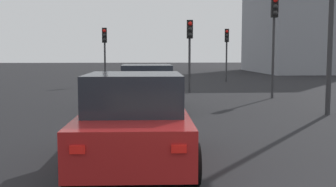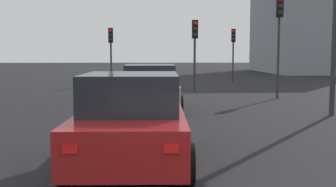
{
  "view_description": "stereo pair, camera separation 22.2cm",
  "coord_description": "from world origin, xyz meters",
  "px_view_note": "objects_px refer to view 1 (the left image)",
  "views": [
    {
      "loc": [
        -4.49,
        1.6,
        1.99
      ],
      "look_at": [
        5.12,
        0.98,
        1.04
      ],
      "focal_mm": 44.36,
      "sensor_mm": 36.0,
      "label": 1
    },
    {
      "loc": [
        -4.5,
        1.38,
        1.99
      ],
      "look_at": [
        5.12,
        0.98,
        1.04
      ],
      "focal_mm": 44.36,
      "sensor_mm": 36.0,
      "label": 2
    }
  ],
  "objects_px": {
    "car_silver_right_lead": "(147,88)",
    "traffic_light_near_left": "(105,44)",
    "traffic_light_near_right": "(190,40)",
    "traffic_light_far_left": "(227,44)",
    "car_red_right_second": "(135,121)",
    "traffic_light_far_right": "(274,26)"
  },
  "relations": [
    {
      "from": "car_silver_right_lead",
      "to": "traffic_light_near_left",
      "type": "distance_m",
      "value": 11.69
    },
    {
      "from": "traffic_light_near_left",
      "to": "traffic_light_near_right",
      "type": "distance_m",
      "value": 6.95
    },
    {
      "from": "traffic_light_near_right",
      "to": "traffic_light_far_left",
      "type": "height_order",
      "value": "traffic_light_far_left"
    },
    {
      "from": "traffic_light_far_left",
      "to": "car_red_right_second",
      "type": "bearing_deg",
      "value": -9.15
    },
    {
      "from": "car_silver_right_lead",
      "to": "traffic_light_near_left",
      "type": "height_order",
      "value": "traffic_light_near_left"
    },
    {
      "from": "car_silver_right_lead",
      "to": "traffic_light_far_right",
      "type": "height_order",
      "value": "traffic_light_far_right"
    },
    {
      "from": "traffic_light_near_left",
      "to": "traffic_light_far_left",
      "type": "xyz_separation_m",
      "value": [
        2.67,
        -8.09,
        0.08
      ]
    },
    {
      "from": "car_red_right_second",
      "to": "traffic_light_far_left",
      "type": "bearing_deg",
      "value": -14.5
    },
    {
      "from": "traffic_light_near_left",
      "to": "car_silver_right_lead",
      "type": "bearing_deg",
      "value": 12.64
    },
    {
      "from": "car_red_right_second",
      "to": "traffic_light_far_right",
      "type": "bearing_deg",
      "value": -27.91
    },
    {
      "from": "traffic_light_far_left",
      "to": "traffic_light_far_right",
      "type": "relative_size",
      "value": 0.82
    },
    {
      "from": "car_silver_right_lead",
      "to": "car_red_right_second",
      "type": "distance_m",
      "value": 7.02
    },
    {
      "from": "traffic_light_far_right",
      "to": "car_silver_right_lead",
      "type": "bearing_deg",
      "value": -55.82
    },
    {
      "from": "car_red_right_second",
      "to": "car_silver_right_lead",
      "type": "bearing_deg",
      "value": -1.11
    },
    {
      "from": "car_red_right_second",
      "to": "traffic_light_far_right",
      "type": "distance_m",
      "value": 12.21
    },
    {
      "from": "traffic_light_near_right",
      "to": "traffic_light_far_left",
      "type": "xyz_separation_m",
      "value": [
        7.86,
        -3.47,
        0.02
      ]
    },
    {
      "from": "car_silver_right_lead",
      "to": "car_red_right_second",
      "type": "bearing_deg",
      "value": 177.9
    },
    {
      "from": "traffic_light_near_right",
      "to": "car_red_right_second",
      "type": "bearing_deg",
      "value": -14.05
    },
    {
      "from": "traffic_light_near_right",
      "to": "traffic_light_far_left",
      "type": "bearing_deg",
      "value": 152.98
    },
    {
      "from": "traffic_light_far_left",
      "to": "traffic_light_near_left",
      "type": "bearing_deg",
      "value": -64.99
    },
    {
      "from": "traffic_light_near_left",
      "to": "traffic_light_far_left",
      "type": "height_order",
      "value": "traffic_light_far_left"
    },
    {
      "from": "traffic_light_near_left",
      "to": "traffic_light_far_right",
      "type": "xyz_separation_m",
      "value": [
        -7.86,
        -7.97,
        0.62
      ]
    }
  ]
}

